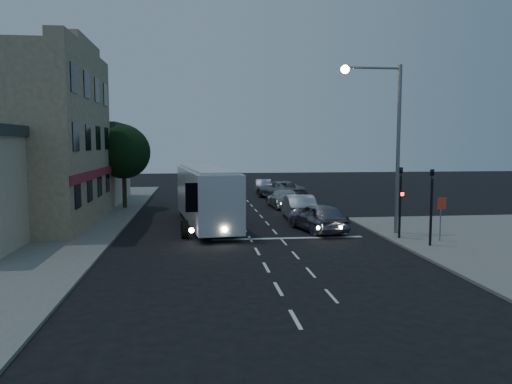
{
  "coord_description": "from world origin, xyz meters",
  "views": [
    {
      "loc": [
        -2.73,
        -23.51,
        4.99
      ],
      "look_at": [
        0.62,
        4.74,
        2.2
      ],
      "focal_mm": 35.0,
      "sensor_mm": 36.0,
      "label": 1
    }
  ],
  "objects": [
    {
      "name": "ground",
      "position": [
        0.0,
        0.0,
        0.0
      ],
      "size": [
        120.0,
        120.0,
        0.0
      ],
      "primitive_type": "plane",
      "color": "black"
    },
    {
      "name": "sidewalk_far",
      "position": [
        -13.0,
        8.0,
        0.06
      ],
      "size": [
        12.0,
        50.0,
        0.12
      ],
      "primitive_type": "cube",
      "color": "slate",
      "rests_on": "ground"
    },
    {
      "name": "road_markings",
      "position": [
        1.29,
        3.31,
        0.0
      ],
      "size": [
        8.0,
        30.55,
        0.01
      ],
      "color": "silver",
      "rests_on": "ground"
    },
    {
      "name": "tour_bus",
      "position": [
        -2.21,
        6.67,
        1.91
      ],
      "size": [
        3.79,
        11.76,
        3.54
      ],
      "rotation": [
        0.0,
        0.0,
        0.12
      ],
      "color": "silver",
      "rests_on": "ground"
    },
    {
      "name": "car_suv",
      "position": [
        4.04,
        3.8,
        0.82
      ],
      "size": [
        2.87,
        5.1,
        1.64
      ],
      "primitive_type": "imported",
      "rotation": [
        0.0,
        0.0,
        3.35
      ],
      "color": "slate",
      "rests_on": "ground"
    },
    {
      "name": "car_sedan_a",
      "position": [
        3.88,
        8.46,
        0.82
      ],
      "size": [
        1.92,
        5.02,
        1.63
      ],
      "primitive_type": "imported",
      "rotation": [
        0.0,
        0.0,
        3.1
      ],
      "color": "silver",
      "rests_on": "ground"
    },
    {
      "name": "car_sedan_b",
      "position": [
        3.93,
        14.27,
        0.72
      ],
      "size": [
        2.35,
        5.07,
        1.43
      ],
      "primitive_type": "imported",
      "rotation": [
        0.0,
        0.0,
        3.21
      ],
      "color": "#B9B9B9",
      "rests_on": "ground"
    },
    {
      "name": "car_sedan_c",
      "position": [
        4.67,
        20.55,
        0.81
      ],
      "size": [
        4.3,
        6.36,
        1.62
      ],
      "primitive_type": "imported",
      "rotation": [
        0.0,
        0.0,
        3.44
      ],
      "color": "gray",
      "rests_on": "ground"
    },
    {
      "name": "car_extra",
      "position": [
        3.86,
        25.93,
        0.7
      ],
      "size": [
        1.85,
        4.36,
        1.4
      ],
      "primitive_type": "imported",
      "rotation": [
        0.0,
        0.0,
        3.05
      ],
      "color": "#A7A7B5",
      "rests_on": "ground"
    },
    {
      "name": "traffic_signal_main",
      "position": [
        7.6,
        0.78,
        2.42
      ],
      "size": [
        0.25,
        0.35,
        4.1
      ],
      "color": "black",
      "rests_on": "sidewalk_near"
    },
    {
      "name": "traffic_signal_side",
      "position": [
        8.3,
        -1.2,
        2.42
      ],
      "size": [
        0.18,
        0.15,
        4.1
      ],
      "color": "black",
      "rests_on": "sidewalk_near"
    },
    {
      "name": "regulatory_sign",
      "position": [
        9.3,
        -0.24,
        1.6
      ],
      "size": [
        0.45,
        0.12,
        2.2
      ],
      "color": "slate",
      "rests_on": "sidewalk_near"
    },
    {
      "name": "streetlight",
      "position": [
        7.34,
        2.2,
        5.73
      ],
      "size": [
        3.32,
        0.44,
        9.0
      ],
      "color": "slate",
      "rests_on": "sidewalk_near"
    },
    {
      "name": "main_building",
      "position": [
        -13.96,
        8.0,
        5.16
      ],
      "size": [
        10.12,
        12.0,
        11.0
      ],
      "color": "#786E56",
      "rests_on": "sidewalk_far"
    },
    {
      "name": "low_building_north",
      "position": [
        -13.5,
        20.0,
        3.39
      ],
      "size": [
        9.4,
        9.4,
        6.5
      ],
      "color": "beige",
      "rests_on": "sidewalk_far"
    },
    {
      "name": "street_tree",
      "position": [
        -8.21,
        15.02,
        4.5
      ],
      "size": [
        4.0,
        4.0,
        6.2
      ],
      "color": "black",
      "rests_on": "sidewalk_far"
    }
  ]
}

